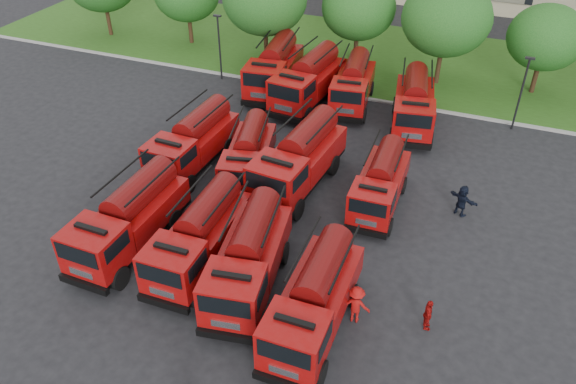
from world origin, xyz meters
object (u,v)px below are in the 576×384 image
(fire_truck_4, at_px, (194,141))
(firefighter_5, at_px, (459,214))
(fire_truck_5, at_px, (249,155))
(fire_truck_6, at_px, (299,159))
(fire_truck_10, at_px, (353,84))
(fire_truck_11, at_px, (414,104))
(firefighter_2, at_px, (425,328))
(fire_truck_8, at_px, (274,67))
(fire_truck_0, at_px, (129,218))
(fire_truck_2, at_px, (249,258))
(fire_truck_7, at_px, (380,183))
(firefighter_3, at_px, (354,320))
(fire_truck_3, at_px, (314,299))
(firefighter_4, at_px, (169,199))
(fire_truck_1, at_px, (200,236))
(fire_truck_9, at_px, (308,80))

(fire_truck_4, height_order, firefighter_5, fire_truck_4)
(fire_truck_5, height_order, fire_truck_6, fire_truck_6)
(fire_truck_10, relative_size, fire_truck_11, 0.95)
(fire_truck_6, xyz_separation_m, firefighter_2, (8.80, -7.98, -1.81))
(fire_truck_4, xyz_separation_m, fire_truck_8, (0.43, 11.51, 0.15))
(fire_truck_11, xyz_separation_m, firefighter_2, (4.15, -17.39, -1.69))
(fire_truck_5, distance_m, fire_truck_6, 3.07)
(fire_truck_0, relative_size, fire_truck_2, 0.99)
(fire_truck_11, bearing_deg, fire_truck_6, -126.12)
(fire_truck_7, distance_m, firefighter_3, 8.70)
(firefighter_2, bearing_deg, fire_truck_0, 78.39)
(fire_truck_3, bearing_deg, fire_truck_8, 116.16)
(fire_truck_0, xyz_separation_m, firefighter_2, (14.69, 0.02, -1.71))
(fire_truck_6, relative_size, firefighter_5, 4.47)
(firefighter_5, bearing_deg, fire_truck_10, -21.11)
(firefighter_5, bearing_deg, fire_truck_5, 31.96)
(fire_truck_3, height_order, fire_truck_5, fire_truck_3)
(fire_truck_0, relative_size, firefighter_2, 4.74)
(fire_truck_11, xyz_separation_m, firefighter_3, (1.20, -18.07, -1.69))
(firefighter_2, distance_m, firefighter_5, 8.62)
(fire_truck_0, relative_size, firefighter_4, 4.18)
(fire_truck_10, height_order, firefighter_2, fire_truck_10)
(firefighter_2, bearing_deg, fire_truck_10, 13.20)
(firefighter_4, bearing_deg, fire_truck_1, -157.91)
(fire_truck_8, relative_size, firefighter_5, 4.51)
(fire_truck_1, xyz_separation_m, fire_truck_6, (2.08, 7.82, 0.17))
(firefighter_2, relative_size, firefighter_3, 0.84)
(fire_truck_0, distance_m, fire_truck_7, 13.21)
(fire_truck_5, relative_size, fire_truck_6, 0.86)
(fire_truck_4, xyz_separation_m, firefighter_3, (12.50, -8.39, -1.67))
(firefighter_2, relative_size, firefighter_5, 0.87)
(fire_truck_3, distance_m, fire_truck_10, 21.17)
(fire_truck_8, xyz_separation_m, firefighter_5, (15.28, -10.60, -1.82))
(fire_truck_4, bearing_deg, firefighter_4, -82.32)
(fire_truck_11, bearing_deg, fire_truck_2, -112.17)
(firefighter_4, relative_size, firefighter_5, 0.99)
(fire_truck_9, distance_m, fire_truck_11, 7.80)
(fire_truck_0, relative_size, firefighter_5, 4.14)
(fire_truck_1, xyz_separation_m, fire_truck_9, (-1.03, 17.90, 0.16))
(fire_truck_0, relative_size, fire_truck_5, 1.08)
(firefighter_2, bearing_deg, fire_truck_2, 81.22)
(fire_truck_2, height_order, firefighter_5, fire_truck_2)
(firefighter_5, bearing_deg, fire_truck_4, 31.08)
(fire_truck_10, relative_size, firefighter_2, 4.63)
(fire_truck_2, relative_size, fire_truck_11, 0.99)
(fire_truck_10, bearing_deg, firefighter_4, -120.50)
(firefighter_4, bearing_deg, fire_truck_10, -48.13)
(firefighter_2, xyz_separation_m, firefighter_4, (-15.11, 4.03, 0.00))
(fire_truck_9, bearing_deg, firefighter_2, -51.08)
(fire_truck_5, bearing_deg, fire_truck_2, -78.83)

